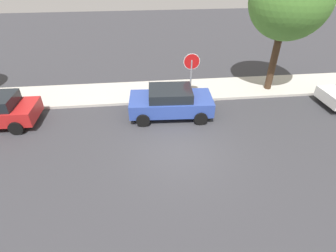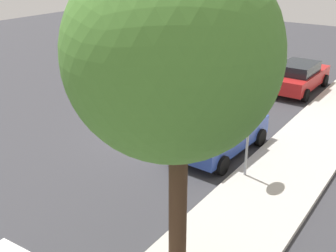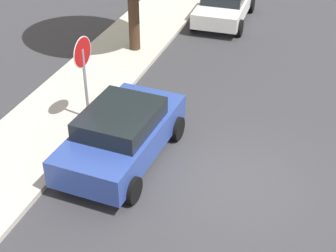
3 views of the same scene
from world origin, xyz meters
TOP-DOWN VIEW (x-y plane):
  - ground_plane at (0.00, 0.00)m, footprint 60.00×60.00m
  - sidewalk_curb at (0.00, 5.34)m, footprint 32.00×2.66m
  - stop_sign at (1.24, 4.38)m, footprint 0.85×0.08m
  - parked_car_blue at (-0.03, 2.79)m, footprint 4.10×2.25m
  - parked_car_white at (9.99, 2.70)m, footprint 4.00×2.11m

SIDE VIEW (x-z plane):
  - ground_plane at x=0.00m, z-range 0.00..0.00m
  - sidewalk_curb at x=0.00m, z-range 0.00..0.14m
  - parked_car_white at x=9.99m, z-range 0.03..1.41m
  - parked_car_blue at x=-0.03m, z-range 0.03..1.48m
  - stop_sign at x=1.24m, z-range 0.50..3.08m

